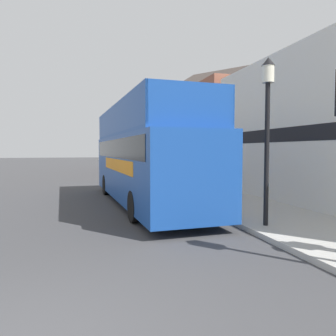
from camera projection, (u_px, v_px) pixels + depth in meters
ground_plane at (66, 181)px, 23.53m from camera, size 144.00×144.00×0.00m
sidewalk at (169, 181)px, 22.47m from camera, size 3.33×108.00×0.14m
brick_terrace_rear at (193, 124)px, 31.26m from camera, size 6.00×23.71×9.33m
tour_bus at (144, 160)px, 13.36m from camera, size 2.99×10.99×3.97m
parked_car_ahead_of_bus at (128, 172)px, 21.97m from camera, size 1.92×4.34×1.57m
lamp_post_nearest at (267, 110)px, 8.84m from camera, size 0.35×0.35×4.56m
lamp_post_second at (177, 120)px, 16.71m from camera, size 0.35×0.35×5.26m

